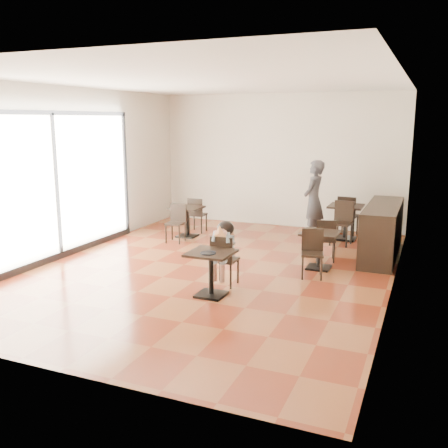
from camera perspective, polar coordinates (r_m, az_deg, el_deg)
The scene contains 23 objects.
floor at distance 8.86m, azimuth -1.21°, elevation -5.09°, with size 6.00×8.00×0.01m, color brown.
ceiling at distance 8.49m, azimuth -1.31°, elevation 16.03°, with size 6.00×8.00×0.01m, color white.
wall_back at distance 12.28m, azimuth 6.37°, elevation 7.21°, with size 6.00×0.01×3.20m, color beige.
wall_front at distance 5.17m, azimuth -19.46°, elevation 0.20°, with size 6.00×0.01×3.20m, color beige.
wall_left at distance 10.12m, azimuth -17.08°, elevation 5.77°, with size 0.01×8.00×3.20m, color beige.
wall_right at distance 7.82m, azimuth 19.33°, elevation 3.97°, with size 0.01×8.00×3.20m, color beige.
storefront_window at distance 9.74m, azimuth -18.74°, elevation 4.26°, with size 0.04×4.50×2.60m, color white.
child_table at distance 7.43m, azimuth -1.49°, elevation -5.73°, with size 0.64×0.64×0.68m, color black, non-canonical shape.
child_chair at distance 7.89m, azimuth 0.14°, elevation -4.13°, with size 0.37×0.37×0.82m, color black, non-canonical shape.
child at distance 7.86m, azimuth 0.14°, elevation -3.39°, with size 0.37×0.51×1.03m, color gray, non-canonical shape.
plate at distance 7.24m, azimuth -1.83°, elevation -3.33°, with size 0.23×0.23×0.01m, color black.
pizza_slice at distance 7.60m, azimuth -0.41°, elevation -1.00°, with size 0.24×0.18×0.06m, color #E7CD75, non-canonical shape.
adult_patron at distance 10.96m, azimuth 10.21°, elevation 2.67°, with size 0.63×0.42×1.73m, color #38383D.
cafe_table_mid at distance 8.92m, azimuth 10.82°, elevation -2.97°, with size 0.63×0.63×0.66m, color black, non-canonical shape.
cafe_table_left at distance 11.17m, azimuth -4.23°, elevation 0.24°, with size 0.64×0.64×0.68m, color black, non-canonical shape.
cafe_table_back at distance 11.22m, azimuth 13.69°, elevation 0.20°, with size 0.72×0.72×0.76m, color black, non-canonical shape.
chair_mid_a at distance 9.43m, azimuth 11.53°, elevation -1.77°, with size 0.36×0.36×0.80m, color black, non-canonical shape.
chair_mid_b at distance 8.38m, azimuth 10.06°, elevation -3.43°, with size 0.36×0.36×0.80m, color black, non-canonical shape.
chair_left_a at distance 11.64m, azimuth -3.02°, elevation 1.08°, with size 0.37×0.37×0.81m, color black, non-canonical shape.
chair_left_b at distance 10.68m, azimuth -5.57°, elevation 0.05°, with size 0.37×0.37×0.81m, color black, non-canonical shape.
chair_back_a at distance 11.57m, azimuth 14.01°, elevation 0.92°, with size 0.41×0.41×0.91m, color black, non-canonical shape.
chair_back_b at distance 10.67m, azimuth 13.24°, elevation 0.05°, with size 0.41×0.41×0.91m, color black, non-canonical shape.
service_counter at distance 10.00m, azimuth 17.63°, elevation -0.72°, with size 0.60×2.40×1.00m, color black.
Camera 1 is at (3.43, -7.75, 2.59)m, focal length 40.00 mm.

